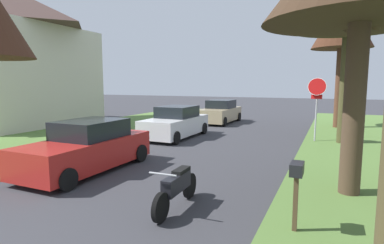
{
  "coord_description": "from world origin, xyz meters",
  "views": [
    {
      "loc": [
        4.72,
        -0.27,
        2.73
      ],
      "look_at": [
        1.33,
        7.27,
        1.7
      ],
      "focal_mm": 29.08,
      "sensor_mm": 36.0,
      "label": 1
    }
  ],
  "objects": [
    {
      "name": "stop_sign_far",
      "position": [
        4.07,
        15.13,
        2.16
      ],
      "size": [
        0.81,
        0.63,
        2.93
      ],
      "color": "#9EA0A5",
      "rests_on": "grass_verge_right"
    },
    {
      "name": "street_tree_right_far",
      "position": [
        5.07,
        20.61,
        6.28
      ],
      "size": [
        3.46,
        3.46,
        7.92
      ],
      "color": "brown",
      "rests_on": "grass_verge_right"
    },
    {
      "name": "parked_sedan_red",
      "position": [
        -2.18,
        7.09,
        0.72
      ],
      "size": [
        1.96,
        4.41,
        1.57
      ],
      "color": "red",
      "rests_on": "ground"
    },
    {
      "name": "parked_sedan_white",
      "position": [
        -2.44,
        13.63,
        0.72
      ],
      "size": [
        1.96,
        4.41,
        1.57
      ],
      "color": "white",
      "rests_on": "ground"
    },
    {
      "name": "parked_sedan_tan",
      "position": [
        -2.32,
        20.14,
        0.72
      ],
      "size": [
        1.96,
        4.41,
        1.57
      ],
      "color": "tan",
      "rests_on": "ground"
    },
    {
      "name": "parked_motorcycle",
      "position": [
        1.74,
        5.55,
        0.48
      ],
      "size": [
        0.6,
        2.05,
        0.97
      ],
      "color": "black",
      "rests_on": "ground"
    },
    {
      "name": "house_backdrop_left",
      "position": [
        -14.12,
        13.8,
        4.46
      ],
      "size": [
        7.64,
        8.89,
        8.64
      ],
      "color": "beige",
      "rests_on": "ground"
    },
    {
      "name": "curbside_mailbox",
      "position": [
        4.21,
        5.43,
        1.06
      ],
      "size": [
        0.22,
        0.44,
        1.27
      ],
      "color": "brown",
      "rests_on": "grass_verge_right"
    }
  ]
}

